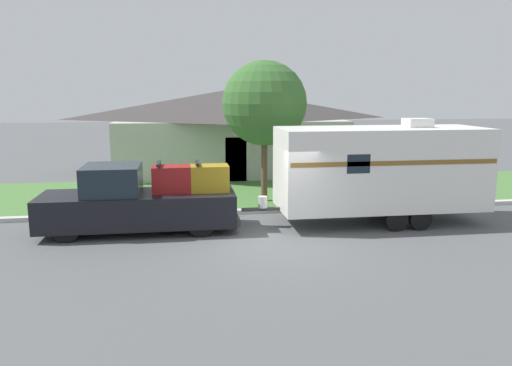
{
  "coord_description": "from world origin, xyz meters",
  "views": [
    {
      "loc": [
        -2.65,
        -13.1,
        4.18
      ],
      "look_at": [
        -0.42,
        1.94,
        1.4
      ],
      "focal_mm": 35.0,
      "sensor_mm": 36.0,
      "label": 1
    }
  ],
  "objects": [
    {
      "name": "tree_in_yard",
      "position": [
        0.44,
        5.59,
        3.75
      ],
      "size": [
        3.18,
        3.18,
        5.36
      ],
      "color": "brown",
      "rests_on": "ground_plane"
    },
    {
      "name": "pickup_truck",
      "position": [
        -3.97,
        1.94,
        0.93
      ],
      "size": [
        5.89,
        1.99,
        2.11
      ],
      "color": "black",
      "rests_on": "ground_plane"
    },
    {
      "name": "ground_plane",
      "position": [
        0.0,
        0.0,
        0.0
      ],
      "size": [
        120.0,
        120.0,
        0.0
      ],
      "primitive_type": "plane",
      "color": "#515456"
    },
    {
      "name": "lawn_strip",
      "position": [
        0.0,
        7.4,
        0.01
      ],
      "size": [
        80.0,
        7.0,
        0.03
      ],
      "color": "#477538",
      "rests_on": "ground_plane"
    },
    {
      "name": "travel_trailer",
      "position": [
        3.62,
        1.94,
        1.78
      ],
      "size": [
        7.76,
        2.46,
        3.35
      ],
      "color": "black",
      "rests_on": "ground_plane"
    },
    {
      "name": "mailbox",
      "position": [
        -3.34,
        4.83,
        1.04
      ],
      "size": [
        0.48,
        0.2,
        1.35
      ],
      "color": "brown",
      "rests_on": "ground_plane"
    },
    {
      "name": "curb_strip",
      "position": [
        0.0,
        3.75,
        0.07
      ],
      "size": [
        80.0,
        0.3,
        0.14
      ],
      "color": "beige",
      "rests_on": "ground_plane"
    },
    {
      "name": "house_across_street",
      "position": [
        -0.17,
        13.44,
        2.23
      ],
      "size": [
        12.31,
        7.47,
        4.31
      ],
      "color": "#B2B2A8",
      "rests_on": "ground_plane"
    }
  ]
}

